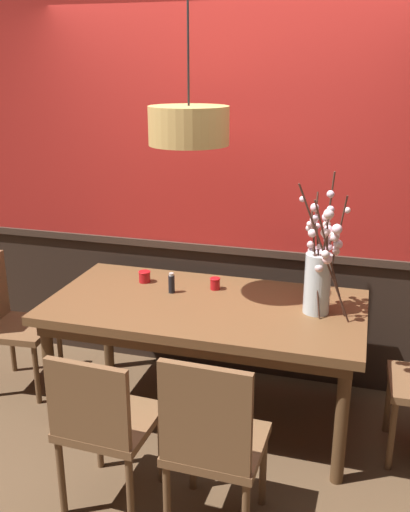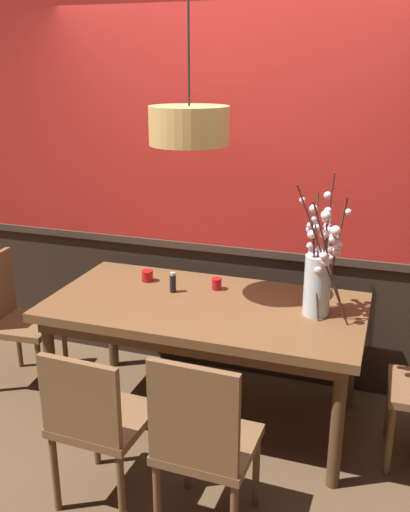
{
  "view_description": "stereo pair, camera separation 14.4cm",
  "coord_description": "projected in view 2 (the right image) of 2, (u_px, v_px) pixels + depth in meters",
  "views": [
    {
      "loc": [
        0.87,
        -3.02,
        2.12
      ],
      "look_at": [
        0.0,
        0.0,
        1.07
      ],
      "focal_mm": 40.06,
      "sensor_mm": 36.0,
      "label": 1
    },
    {
      "loc": [
        1.01,
        -2.98,
        2.12
      ],
      "look_at": [
        0.0,
        0.0,
        1.07
      ],
      "focal_mm": 40.06,
      "sensor_mm": 36.0,
      "label": 2
    }
  ],
  "objects": [
    {
      "name": "dining_table",
      "position": [
        205.0,
        316.0,
        3.43
      ],
      "size": [
        1.88,
        0.97,
        0.78
      ],
      "color": "brown",
      "rests_on": "ground"
    },
    {
      "name": "ground_plane",
      "position": [
        205.0,
        415.0,
        3.65
      ],
      "size": [
        24.0,
        24.0,
        0.0
      ],
      "primitive_type": "plane",
      "color": "brown"
    },
    {
      "name": "chair_head_west_end",
      "position": [
        14.0,
        314.0,
        3.89
      ],
      "size": [
        0.47,
        0.45,
        0.92
      ],
      "color": "brown",
      "rests_on": "ground"
    },
    {
      "name": "chair_far_side_left",
      "position": [
        210.0,
        284.0,
        4.4
      ],
      "size": [
        0.44,
        0.44,
        0.95
      ],
      "color": "brown",
      "rests_on": "ground"
    },
    {
      "name": "vase_with_blossoms",
      "position": [
        319.0,
        274.0,
        3.17
      ],
      "size": [
        0.32,
        0.47,
        0.82
      ],
      "color": "silver",
      "rests_on": "dining_table"
    },
    {
      "name": "back_wall",
      "position": [
        237.0,
        183.0,
        3.82
      ],
      "size": [
        4.88,
        0.14,
        2.77
      ],
      "color": "#2D2119",
      "rests_on": "ground"
    },
    {
      "name": "condiment_bottle",
      "position": [
        173.0,
        283.0,
        3.55
      ],
      "size": [
        0.04,
        0.04,
        0.13
      ],
      "color": "black",
      "rests_on": "dining_table"
    },
    {
      "name": "chair_far_side_right",
      "position": [
        275.0,
        291.0,
        4.24
      ],
      "size": [
        0.45,
        0.43,
        0.96
      ],
      "color": "brown",
      "rests_on": "ground"
    },
    {
      "name": "chair_near_side_left",
      "position": [
        97.0,
        418.0,
        2.76
      ],
      "size": [
        0.45,
        0.45,
        0.88
      ],
      "color": "brown",
      "rests_on": "ground"
    },
    {
      "name": "candle_holder_nearer_center",
      "position": [
        217.0,
        284.0,
        3.6
      ],
      "size": [
        0.07,
        0.07,
        0.08
      ],
      "color": "red",
      "rests_on": "dining_table"
    },
    {
      "name": "candle_holder_nearer_edge",
      "position": [
        147.0,
        276.0,
        3.74
      ],
      "size": [
        0.08,
        0.08,
        0.07
      ],
      "color": "red",
      "rests_on": "dining_table"
    },
    {
      "name": "pendant_lamp",
      "position": [
        189.0,
        126.0,
        3.13
      ],
      "size": [
        0.45,
        0.45,
        1.06
      ],
      "color": "tan"
    },
    {
      "name": "chair_near_side_right",
      "position": [
        203.0,
        439.0,
        2.56
      ],
      "size": [
        0.44,
        0.44,
        0.95
      ],
      "color": "brown",
      "rests_on": "ground"
    }
  ]
}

